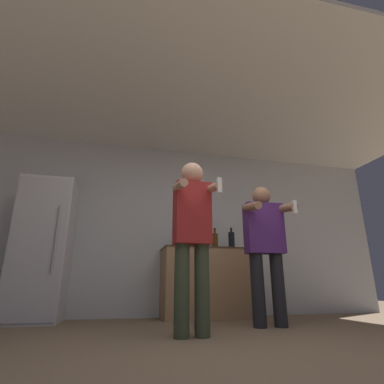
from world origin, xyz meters
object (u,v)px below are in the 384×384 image
(refrigerator, at_px, (43,249))
(bottle_red_label, at_px, (215,241))
(bottle_brown_liquor, at_px, (180,241))
(bottle_short_whiskey, at_px, (201,240))
(person_man_side, at_px, (265,243))
(bottle_amber_bourbon, at_px, (232,241))
(person_woman_foreground, at_px, (192,232))

(refrigerator, relative_size, bottle_red_label, 5.47)
(bottle_red_label, relative_size, bottle_brown_liquor, 1.15)
(bottle_short_whiskey, xyz_separation_m, person_man_side, (0.47, -1.07, -0.17))
(bottle_amber_bourbon, relative_size, person_woman_foreground, 0.22)
(bottle_short_whiskey, bearing_deg, bottle_red_label, -0.00)
(bottle_red_label, distance_m, person_woman_foreground, 1.69)
(person_woman_foreground, bearing_deg, bottle_amber_bourbon, 57.56)
(bottle_short_whiskey, bearing_deg, refrigerator, -178.14)
(refrigerator, xyz_separation_m, bottle_amber_bourbon, (2.55, 0.07, 0.20))
(bottle_brown_liquor, relative_size, person_woman_foreground, 0.17)
(bottle_brown_liquor, relative_size, person_man_side, 0.18)
(refrigerator, xyz_separation_m, bottle_red_label, (2.29, 0.07, 0.19))
(refrigerator, distance_m, person_man_side, 2.74)
(bottle_amber_bourbon, height_order, bottle_short_whiskey, bottle_amber_bourbon)
(bottle_red_label, relative_size, bottle_amber_bourbon, 0.92)
(bottle_red_label, bearing_deg, bottle_brown_liquor, 180.00)
(refrigerator, relative_size, person_woman_foreground, 1.10)
(person_woman_foreground, xyz_separation_m, person_man_side, (0.96, 0.45, -0.01))
(refrigerator, height_order, bottle_brown_liquor, refrigerator)
(bottle_short_whiskey, height_order, bottle_brown_liquor, bottle_short_whiskey)
(bottle_short_whiskey, xyz_separation_m, person_woman_foreground, (-0.49, -1.52, -0.16))
(bottle_short_whiskey, relative_size, bottle_brown_liquor, 1.13)
(person_woman_foreground, bearing_deg, bottle_red_label, 65.02)
(bottle_short_whiskey, distance_m, bottle_brown_liquor, 0.31)
(bottle_red_label, xyz_separation_m, person_woman_foreground, (-0.71, -1.52, -0.16))
(refrigerator, distance_m, bottle_amber_bourbon, 2.56)
(bottle_amber_bourbon, relative_size, bottle_short_whiskey, 1.11)
(bottle_red_label, xyz_separation_m, bottle_brown_liquor, (-0.52, 0.00, -0.02))
(refrigerator, height_order, bottle_amber_bourbon, refrigerator)
(refrigerator, relative_size, bottle_short_whiskey, 5.55)
(bottle_amber_bourbon, height_order, person_woman_foreground, person_woman_foreground)
(bottle_amber_bourbon, distance_m, person_man_side, 1.09)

